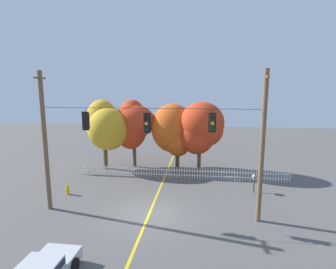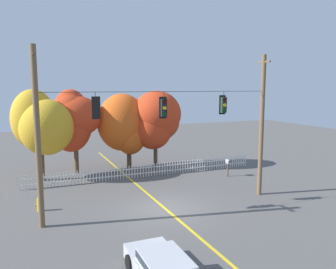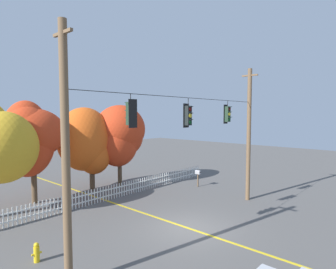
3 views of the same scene
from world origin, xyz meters
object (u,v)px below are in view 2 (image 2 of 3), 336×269
(traffic_signal_westbound_side, at_px, (96,108))
(autumn_maple_far_west, at_px, (155,120))
(traffic_signal_northbound_secondary, at_px, (164,108))
(autumn_maple_mid, at_px, (73,119))
(traffic_signal_eastbound_side, at_px, (223,105))
(roadside_mailbox, at_px, (228,163))
(autumn_maple_near_fence, at_px, (41,124))
(autumn_oak_far_east, at_px, (124,125))
(fire_hydrant, at_px, (39,204))

(traffic_signal_westbound_side, xyz_separation_m, autumn_maple_far_west, (6.81, 9.40, -1.71))
(traffic_signal_northbound_secondary, height_order, autumn_maple_mid, autumn_maple_mid)
(traffic_signal_westbound_side, height_order, traffic_signal_eastbound_side, same)
(traffic_signal_eastbound_side, xyz_separation_m, autumn_maple_mid, (-7.31, 10.07, -1.44))
(traffic_signal_northbound_secondary, xyz_separation_m, roadside_mailbox, (7.21, 4.56, -4.64))
(traffic_signal_westbound_side, bearing_deg, traffic_signal_northbound_secondary, 0.29)
(traffic_signal_northbound_secondary, distance_m, autumn_maple_near_fence, 10.91)
(autumn_oak_far_east, height_order, autumn_maple_far_west, autumn_maple_far_west)
(traffic_signal_northbound_secondary, xyz_separation_m, fire_hydrant, (-6.52, 2.38, -5.33))
(traffic_signal_westbound_side, relative_size, autumn_maple_mid, 0.20)
(traffic_signal_westbound_side, relative_size, traffic_signal_eastbound_side, 0.99)
(traffic_signal_northbound_secondary, xyz_separation_m, autumn_oak_far_east, (0.58, 9.99, -2.03))
(traffic_signal_northbound_secondary, relative_size, autumn_maple_mid, 0.22)
(traffic_signal_eastbound_side, bearing_deg, fire_hydrant, 166.98)
(autumn_maple_near_fence, xyz_separation_m, autumn_maple_mid, (2.36, 1.00, 0.18))
(fire_hydrant, relative_size, roadside_mailbox, 0.59)
(traffic_signal_westbound_side, relative_size, fire_hydrant, 1.72)
(autumn_maple_mid, xyz_separation_m, fire_hydrant, (-3.00, -7.69, -3.97))
(traffic_signal_northbound_secondary, xyz_separation_m, traffic_signal_eastbound_side, (3.80, -0.00, 0.08))
(autumn_maple_near_fence, bearing_deg, autumn_maple_mid, 23.00)
(autumn_maple_mid, bearing_deg, autumn_oak_far_east, -1.07)
(autumn_maple_near_fence, distance_m, autumn_maple_far_west, 8.99)
(traffic_signal_eastbound_side, distance_m, autumn_oak_far_east, 10.71)
(traffic_signal_eastbound_side, xyz_separation_m, fire_hydrant, (-10.31, 2.38, -5.41))
(traffic_signal_eastbound_side, distance_m, autumn_maple_far_west, 9.55)
(autumn_maple_near_fence, height_order, roadside_mailbox, autumn_maple_near_fence)
(traffic_signal_eastbound_side, xyz_separation_m, autumn_oak_far_east, (-3.21, 9.99, -2.11))
(autumn_oak_far_east, bearing_deg, autumn_maple_mid, 178.93)
(autumn_maple_near_fence, relative_size, autumn_oak_far_east, 1.06)
(traffic_signal_northbound_secondary, height_order, roadside_mailbox, traffic_signal_northbound_secondary)
(autumn_maple_far_west, relative_size, fire_hydrant, 8.36)
(traffic_signal_northbound_secondary, relative_size, autumn_maple_near_fence, 0.22)
(traffic_signal_westbound_side, xyz_separation_m, autumn_maple_near_fence, (-2.18, 9.09, -1.63))
(traffic_signal_eastbound_side, distance_m, autumn_maple_mid, 12.53)
(autumn_oak_far_east, bearing_deg, roadside_mailbox, -39.36)
(traffic_signal_eastbound_side, bearing_deg, autumn_maple_near_fence, 136.84)
(autumn_maple_far_west, distance_m, fire_hydrant, 12.47)
(traffic_signal_westbound_side, distance_m, fire_hydrant, 6.57)
(traffic_signal_eastbound_side, height_order, autumn_maple_far_west, traffic_signal_eastbound_side)
(autumn_oak_far_east, height_order, fire_hydrant, autumn_oak_far_east)
(autumn_maple_near_fence, bearing_deg, traffic_signal_eastbound_side, -43.16)
(traffic_signal_northbound_secondary, xyz_separation_m, autumn_maple_far_west, (3.11, 9.38, -1.62))
(traffic_signal_northbound_secondary, distance_m, roadside_mailbox, 9.71)
(traffic_signal_westbound_side, bearing_deg, traffic_signal_eastbound_side, 0.14)
(traffic_signal_eastbound_side, bearing_deg, traffic_signal_northbound_secondary, 179.99)
(fire_hydrant, bearing_deg, autumn_oak_far_east, 46.99)
(autumn_maple_far_west, bearing_deg, autumn_maple_near_fence, -178.03)
(fire_hydrant, bearing_deg, roadside_mailbox, 9.01)
(autumn_maple_far_west, xyz_separation_m, fire_hydrant, (-9.63, -6.99, -3.72))
(autumn_oak_far_east, bearing_deg, traffic_signal_eastbound_side, -72.17)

